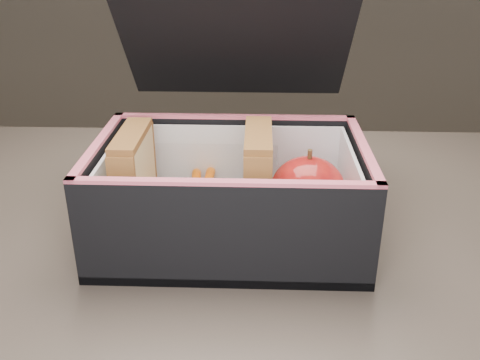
% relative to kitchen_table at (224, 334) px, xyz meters
% --- Properties ---
extents(kitchen_table, '(1.20, 0.80, 0.75)m').
position_rel_kitchen_table_xyz_m(kitchen_table, '(0.00, 0.00, 0.00)').
color(kitchen_table, '#51453C').
rests_on(kitchen_table, ground).
extents(lunch_bag, '(0.28, 0.30, 0.24)m').
position_rel_kitchen_table_xyz_m(lunch_bag, '(0.00, 0.06, 0.15)').
color(lunch_bag, black).
rests_on(lunch_bag, kitchen_table).
extents(plastic_tub, '(0.18, 0.13, 0.07)m').
position_rel_kitchen_table_xyz_m(plastic_tub, '(-0.03, 0.05, 0.14)').
color(plastic_tub, white).
rests_on(plastic_tub, lunch_bag).
extents(sandwich_left, '(0.03, 0.10, 0.11)m').
position_rel_kitchen_table_xyz_m(sandwich_left, '(-0.10, 0.05, 0.16)').
color(sandwich_left, '#DEC085').
rests_on(sandwich_left, plastic_tub).
extents(sandwich_right, '(0.03, 0.10, 0.11)m').
position_rel_kitchen_table_xyz_m(sandwich_right, '(0.03, 0.05, 0.16)').
color(sandwich_right, '#DEC085').
rests_on(sandwich_right, plastic_tub).
extents(carrot_sticks, '(0.04, 0.15, 0.03)m').
position_rel_kitchen_table_xyz_m(carrot_sticks, '(-0.03, 0.06, 0.12)').
color(carrot_sticks, '#DB3E01').
rests_on(carrot_sticks, plastic_tub).
extents(paper_napkin, '(0.08, 0.09, 0.01)m').
position_rel_kitchen_table_xyz_m(paper_napkin, '(0.09, 0.06, 0.11)').
color(paper_napkin, white).
rests_on(paper_napkin, lunch_bag).
extents(red_apple, '(0.09, 0.09, 0.08)m').
position_rel_kitchen_table_xyz_m(red_apple, '(0.09, 0.05, 0.15)').
color(red_apple, maroon).
rests_on(red_apple, paper_napkin).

